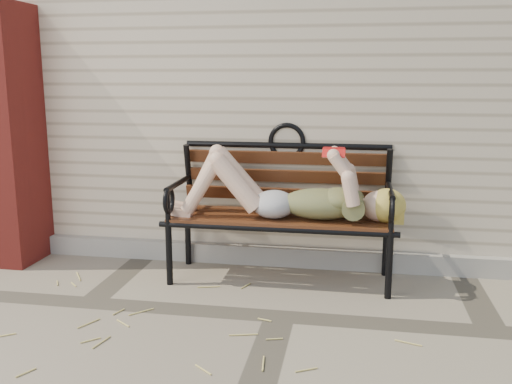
# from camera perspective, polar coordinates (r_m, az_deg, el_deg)

# --- Properties ---
(ground) EXTENTS (80.00, 80.00, 0.00)m
(ground) POSITION_cam_1_polar(r_m,az_deg,el_deg) (3.61, 2.37, -12.32)
(ground) COLOR gray
(ground) RESTS_ON ground
(house_wall) EXTENTS (8.00, 4.00, 3.00)m
(house_wall) POSITION_cam_1_polar(r_m,az_deg,el_deg) (6.29, 6.19, 11.84)
(house_wall) COLOR beige
(house_wall) RESTS_ON ground
(foundation_strip) EXTENTS (8.00, 0.10, 0.15)m
(foundation_strip) POSITION_cam_1_polar(r_m,az_deg,el_deg) (4.48, 4.03, -6.48)
(foundation_strip) COLOR gray
(foundation_strip) RESTS_ON ground
(brick_pillar) EXTENTS (0.50, 0.50, 2.00)m
(brick_pillar) POSITION_cam_1_polar(r_m,az_deg,el_deg) (4.88, -24.18, 5.14)
(brick_pillar) COLOR maroon
(brick_pillar) RESTS_ON ground
(garden_bench) EXTENTS (1.72, 0.69, 1.12)m
(garden_bench) POSITION_cam_1_polar(r_m,az_deg,el_deg) (4.14, 2.65, -0.08)
(garden_bench) COLOR black
(garden_bench) RESTS_ON ground
(reading_woman) EXTENTS (1.63, 0.37, 0.51)m
(reading_woman) POSITION_cam_1_polar(r_m,az_deg,el_deg) (4.00, 2.61, 0.05)
(reading_woman) COLOR #092D41
(reading_woman) RESTS_ON ground
(straw_scatter) EXTENTS (2.58, 1.63, 0.01)m
(straw_scatter) POSITION_cam_1_polar(r_m,az_deg,el_deg) (3.33, -4.62, -14.36)
(straw_scatter) COLOR #CEBC64
(straw_scatter) RESTS_ON ground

